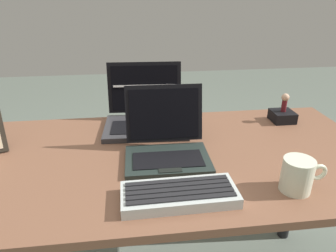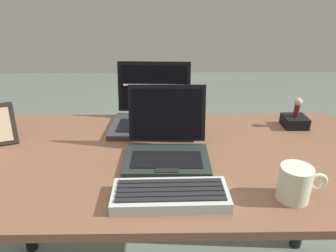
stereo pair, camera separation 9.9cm
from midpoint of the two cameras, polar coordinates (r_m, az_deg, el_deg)
The scene contains 7 objects.
desk at distance 1.14m, azimuth 1.87°, elevation -10.22°, with size 1.55×0.75×0.75m.
laptop_front at distance 1.05m, azimuth 2.58°, elevation -3.46°, with size 0.28×0.25×0.23m.
laptop_rear at distance 1.29m, azimuth -0.58°, elevation 2.10°, with size 0.34×0.29×0.25m.
external_keyboard at distance 0.86m, azimuth 3.90°, elevation -12.70°, with size 0.32×0.14×0.04m.
figurine_stand at distance 1.41m, azimuth 24.32°, elevation 0.73°, with size 0.09×0.09×0.05m, color black.
figurine at distance 1.38m, azimuth 24.82°, elevation 3.41°, with size 0.03×0.03×0.08m.
coffee_mug at distance 0.94m, azimuth 25.48°, elevation -9.62°, with size 0.13×0.09×0.10m.
Camera 2 is at (-0.00, -0.94, 1.29)m, focal length 32.96 mm.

